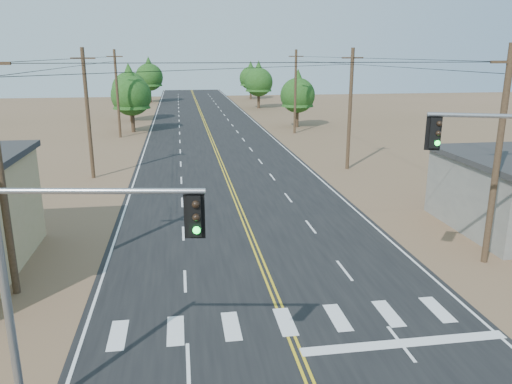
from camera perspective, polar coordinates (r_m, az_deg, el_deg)
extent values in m
cube|color=black|center=(39.39, -3.29, 1.53)|extent=(15.00, 200.00, 0.02)
cylinder|color=#4C3826|center=(21.70, -27.17, 1.71)|extent=(0.30, 0.30, 10.00)
cylinder|color=#4C3826|center=(40.90, -18.65, 8.38)|extent=(0.30, 0.30, 10.00)
cube|color=#4C3826|center=(40.65, -19.18, 14.25)|extent=(1.80, 0.12, 0.12)
cylinder|color=#4C3826|center=(60.62, -15.56, 10.71)|extent=(0.30, 0.30, 10.00)
cube|color=#4C3826|center=(60.45, -15.86, 14.68)|extent=(1.80, 0.12, 0.12)
cylinder|color=#4C3826|center=(24.91, 25.88, 3.46)|extent=(0.30, 0.30, 10.00)
cube|color=#4C3826|center=(24.49, 27.06, 13.10)|extent=(1.80, 0.12, 0.12)
cylinder|color=#4C3826|center=(42.69, 10.69, 9.19)|extent=(0.30, 0.30, 10.00)
cube|color=#4C3826|center=(42.44, 10.98, 14.82)|extent=(1.80, 0.12, 0.12)
cylinder|color=#4C3826|center=(61.84, 4.52, 11.31)|extent=(0.30, 0.30, 10.00)
cube|color=#4C3826|center=(61.67, 4.60, 15.20)|extent=(1.80, 0.12, 0.12)
cylinder|color=gray|center=(14.34, -26.39, -12.60)|extent=(0.22, 0.22, 6.36)
cylinder|color=gray|center=(12.22, -17.62, 0.10)|extent=(5.00, 0.94, 0.15)
cube|color=black|center=(11.89, -7.01, -2.66)|extent=(0.36, 0.32, 1.00)
sphere|color=black|center=(11.64, -6.91, -1.41)|extent=(0.18, 0.18, 0.18)
sphere|color=black|center=(11.74, -6.86, -2.90)|extent=(0.18, 0.18, 0.18)
sphere|color=#0CE533|center=(11.84, -6.81, -4.36)|extent=(0.18, 0.18, 0.18)
cylinder|color=gray|center=(20.38, 27.15, 7.70)|extent=(5.48, 2.19, 0.17)
cube|color=black|center=(19.95, 19.72, 6.40)|extent=(0.45, 0.42, 1.14)
sphere|color=black|center=(19.78, 20.22, 7.35)|extent=(0.21, 0.21, 0.21)
sphere|color=black|center=(19.83, 20.12, 6.31)|extent=(0.21, 0.21, 0.21)
sphere|color=#0CE533|center=(19.88, 20.02, 5.28)|extent=(0.21, 0.21, 0.21)
cylinder|color=#3F2D1E|center=(64.75, -13.90, 7.96)|extent=(0.47, 0.47, 2.96)
cone|color=#1D4413|center=(64.37, -14.14, 11.58)|extent=(4.60, 4.60, 5.25)
sphere|color=#1D4413|center=(64.44, -14.08, 10.64)|extent=(4.93, 4.93, 4.93)
cylinder|color=#3F2D1E|center=(75.45, -14.09, 8.98)|extent=(0.43, 0.43, 2.98)
cone|color=#1D4413|center=(75.12, -14.30, 12.12)|extent=(4.64, 4.64, 5.30)
sphere|color=#1D4413|center=(75.19, -14.25, 11.30)|extent=(4.97, 4.97, 4.97)
cylinder|color=#3F2D1E|center=(104.33, -12.00, 10.89)|extent=(0.47, 0.47, 3.24)
cone|color=#1D4413|center=(104.09, -12.14, 13.35)|extent=(5.04, 5.04, 5.76)
sphere|color=#1D4413|center=(104.13, -12.10, 12.71)|extent=(5.40, 5.40, 5.40)
cylinder|color=#3F2D1E|center=(67.50, 4.72, 8.56)|extent=(0.43, 0.43, 2.74)
cone|color=#1D4413|center=(67.14, 4.80, 11.79)|extent=(4.27, 4.27, 4.88)
sphere|color=#1D4413|center=(67.22, 4.78, 10.95)|extent=(4.57, 4.57, 4.57)
cylinder|color=#3F2D1E|center=(90.92, 0.30, 10.50)|extent=(0.48, 0.48, 3.01)
cone|color=#1D4413|center=(90.65, 0.30, 13.14)|extent=(4.69, 4.69, 5.36)
sphere|color=#1D4413|center=(90.70, 0.30, 12.45)|extent=(5.02, 5.02, 5.02)
cylinder|color=#3F2D1E|center=(109.41, -0.61, 11.33)|extent=(0.41, 0.41, 2.89)
cone|color=#1D4413|center=(109.19, -0.62, 13.43)|extent=(4.49, 4.49, 5.13)
sphere|color=#1D4413|center=(109.23, -0.61, 12.88)|extent=(4.81, 4.81, 4.81)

